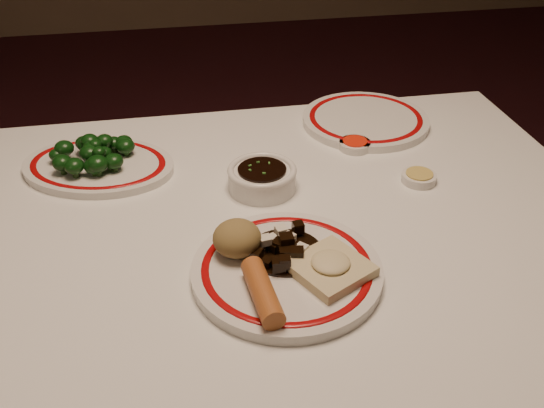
{
  "coord_description": "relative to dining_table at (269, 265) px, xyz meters",
  "views": [
    {
      "loc": [
        -0.15,
        -0.81,
        1.34
      ],
      "look_at": [
        0.0,
        -0.02,
        0.8
      ],
      "focal_mm": 40.0,
      "sensor_mm": 36.0,
      "label": 1
    }
  ],
  "objects": [
    {
      "name": "dining_table",
      "position": [
        0.0,
        0.0,
        0.0
      ],
      "size": [
        1.2,
        0.9,
        0.75
      ],
      "color": "white",
      "rests_on": "ground"
    },
    {
      "name": "main_plate",
      "position": [
        0.0,
        -0.14,
        0.1
      ],
      "size": [
        0.38,
        0.38,
        0.02
      ],
      "color": "silver",
      "rests_on": "dining_table"
    },
    {
      "name": "rice_mound",
      "position": [
        -0.07,
        -0.09,
        0.14
      ],
      "size": [
        0.07,
        0.07,
        0.05
      ],
      "primitive_type": "ellipsoid",
      "color": "olive",
      "rests_on": "main_plate"
    },
    {
      "name": "spring_roll",
      "position": [
        -0.05,
        -0.2,
        0.13
      ],
      "size": [
        0.04,
        0.12,
        0.03
      ],
      "primitive_type": "cylinder",
      "rotation": [
        1.57,
        0.0,
        0.09
      ],
      "color": "#B4622C",
      "rests_on": "main_plate"
    },
    {
      "name": "fried_wonton",
      "position": [
        0.06,
        -0.16,
        0.12
      ],
      "size": [
        0.14,
        0.14,
        0.03
      ],
      "color": "beige",
      "rests_on": "main_plate"
    },
    {
      "name": "stirfry_heap",
      "position": [
        0.0,
        -0.11,
        0.12
      ],
      "size": [
        0.12,
        0.12,
        0.03
      ],
      "color": "black",
      "rests_on": "main_plate"
    },
    {
      "name": "broccoli_plate",
      "position": [
        -0.29,
        0.23,
        0.1
      ],
      "size": [
        0.34,
        0.32,
        0.02
      ],
      "color": "silver",
      "rests_on": "dining_table"
    },
    {
      "name": "broccoli_pile",
      "position": [
        -0.29,
        0.23,
        0.13
      ],
      "size": [
        0.16,
        0.13,
        0.05
      ],
      "color": "#23471C",
      "rests_on": "broccoli_plate"
    },
    {
      "name": "soy_bowl",
      "position": [
        0.01,
        0.11,
        0.11
      ],
      "size": [
        0.12,
        0.12,
        0.04
      ],
      "color": "silver",
      "rests_on": "dining_table"
    },
    {
      "name": "sweet_sour_dish",
      "position": [
        0.22,
        0.22,
        0.1
      ],
      "size": [
        0.06,
        0.06,
        0.02
      ],
      "color": "silver",
      "rests_on": "dining_table"
    },
    {
      "name": "mustard_dish",
      "position": [
        0.3,
        0.08,
        0.1
      ],
      "size": [
        0.06,
        0.06,
        0.02
      ],
      "color": "silver",
      "rests_on": "dining_table"
    },
    {
      "name": "far_plate",
      "position": [
        0.27,
        0.33,
        0.1
      ],
      "size": [
        0.29,
        0.29,
        0.02
      ],
      "color": "silver",
      "rests_on": "dining_table"
    }
  ]
}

